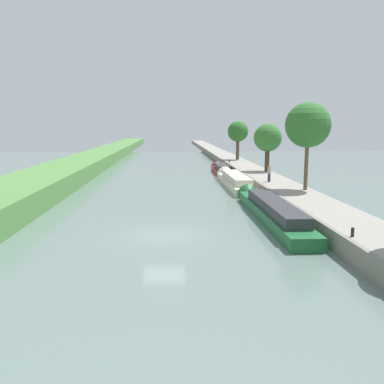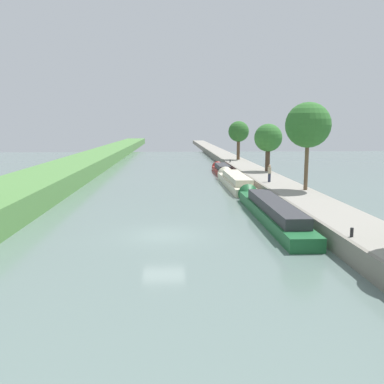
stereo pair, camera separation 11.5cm
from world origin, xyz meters
name	(u,v)px [view 1 (the left image)]	position (x,y,z in m)	size (l,w,h in m)	color
ground_plane	(164,235)	(0.00, 0.00, 0.00)	(160.00, 160.00, 0.00)	slate
right_towpath	(342,224)	(10.74, 0.00, 0.53)	(3.63, 260.00, 1.06)	gray
stone_quay	(310,224)	(8.80, 0.00, 0.56)	(0.25, 260.00, 1.11)	gray
narrowboat_green	(270,210)	(7.34, 4.08, 0.61)	(1.87, 16.44, 1.95)	#1E6033
narrowboat_cream	(234,180)	(7.29, 20.05, 0.58)	(2.07, 15.14, 2.03)	beige
narrowboat_red	(221,169)	(7.44, 32.51, 0.51)	(1.81, 10.15, 1.82)	maroon
tree_rightbank_midnear	(308,125)	(11.81, 10.11, 6.44)	(3.74, 3.74, 7.28)	brown
tree_rightbank_midfar	(268,138)	(11.93, 24.59, 4.95)	(3.27, 3.27, 5.59)	#4C3828
tree_rightbank_far	(238,132)	(11.24, 41.80, 5.45)	(3.26, 3.26, 6.09)	brown
person_walking	(269,173)	(9.93, 15.16, 1.93)	(0.34, 0.34, 1.66)	#282D42
mooring_bollard_near	(353,232)	(9.22, -4.81, 1.29)	(0.16, 0.16, 0.45)	black
mooring_bollard_far	(229,161)	(9.22, 36.73, 1.29)	(0.16, 0.16, 0.45)	black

